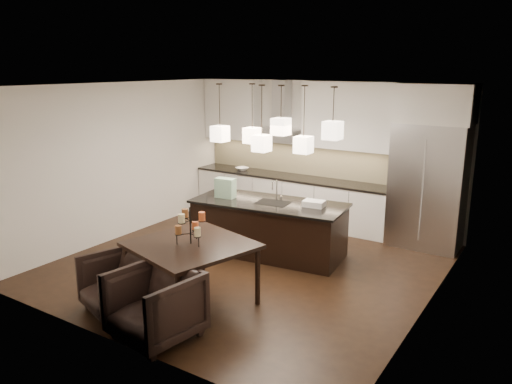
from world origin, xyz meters
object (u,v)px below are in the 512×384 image
Objects in this scene: island_body at (269,229)px; dining_table at (192,273)px; armchair_left at (117,283)px; armchair_right at (155,305)px; refrigerator at (428,186)px.

dining_table is at bearing -94.54° from island_body.
dining_table is 0.96m from armchair_left.
armchair_left is (-0.68, -0.68, -0.05)m from dining_table.
island_body is at bearing 104.54° from armchair_right.
refrigerator is 0.88× the size of island_body.
dining_table reaches higher than armchair_left.
island_body is at bearing -139.36° from refrigerator.
refrigerator is 2.36× the size of armchair_right.
armchair_left is at bearing 173.60° from armchair_right.
armchair_right is (-1.79, -4.81, -0.66)m from refrigerator.
armchair_left is at bearing -108.95° from island_body.
dining_table is 1.53× the size of armchair_right.
refrigerator reaches higher than armchair_left.
island_body is at bearing 107.38° from dining_table.
armchair_right is (0.90, -0.25, 0.05)m from armchair_left.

